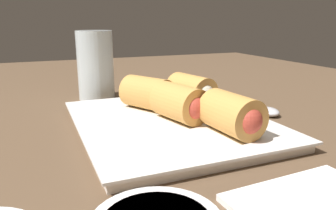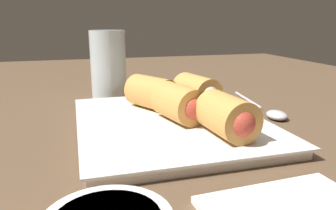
{
  "view_description": "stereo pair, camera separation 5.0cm",
  "coord_description": "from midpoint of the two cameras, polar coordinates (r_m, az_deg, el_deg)",
  "views": [
    {
      "loc": [
        -37.9,
        17.07,
        17.04
      ],
      "look_at": [
        2.49,
        0.23,
        5.48
      ],
      "focal_mm": 35.0,
      "sensor_mm": 36.0,
      "label": 1
    },
    {
      "loc": [
        -39.56,
        12.35,
        17.04
      ],
      "look_at": [
        2.49,
        0.23,
        5.48
      ],
      "focal_mm": 35.0,
      "sensor_mm": 36.0,
      "label": 2
    }
  ],
  "objects": [
    {
      "name": "table_surface",
      "position": [
        0.44,
        4.42,
        -6.41
      ],
      "size": [
        180.0,
        140.0,
        2.0
      ],
      "color": "brown",
      "rests_on": "ground"
    },
    {
      "name": "serving_plate",
      "position": [
        0.46,
        3.12,
        -3.32
      ],
      "size": [
        30.22,
        25.13,
        1.5
      ],
      "color": "white",
      "rests_on": "table_surface"
    },
    {
      "name": "roll_front_left",
      "position": [
        0.39,
        14.15,
        -2.06
      ],
      "size": [
        8.46,
        5.58,
        4.94
      ],
      "color": "#D19347",
      "rests_on": "serving_plate"
    },
    {
      "name": "roll_front_right",
      "position": [
        0.44,
        5.45,
        0.19
      ],
      "size": [
        8.66,
        6.58,
        4.94
      ],
      "color": "#D19347",
      "rests_on": "serving_plate"
    },
    {
      "name": "roll_back_left",
      "position": [
        0.52,
        8.02,
        2.3
      ],
      "size": [
        8.64,
        6.44,
        4.94
      ],
      "color": "#D19347",
      "rests_on": "serving_plate"
    },
    {
      "name": "roll_back_right",
      "position": [
        0.5,
        0.25,
        2.08
      ],
      "size": [
        8.86,
        7.85,
        4.94
      ],
      "color": "#D19347",
      "rests_on": "serving_plate"
    },
    {
      "name": "spoon",
      "position": [
        0.55,
        20.0,
        -1.2
      ],
      "size": [
        19.79,
        4.27,
        1.34
      ],
      "color": "silver",
      "rests_on": "table_surface"
    },
    {
      "name": "drinking_glass",
      "position": [
        0.65,
        -8.18,
        7.03
      ],
      "size": [
        6.81,
        6.81,
        12.94
      ],
      "color": "silver",
      "rests_on": "table_surface"
    }
  ]
}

